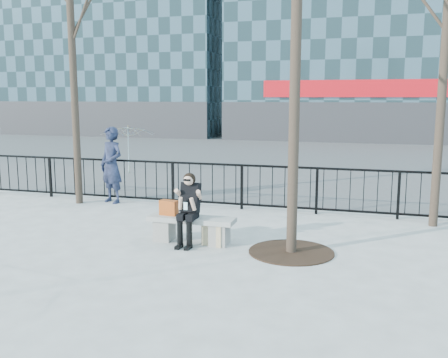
# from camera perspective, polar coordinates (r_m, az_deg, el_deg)

# --- Properties ---
(ground) EXTENTS (120.00, 120.00, 0.00)m
(ground) POSITION_cam_1_polar(r_m,az_deg,el_deg) (9.49, -3.72, -7.21)
(ground) COLOR gray
(ground) RESTS_ON ground
(street_surface) EXTENTS (60.00, 23.00, 0.01)m
(street_surface) POSITION_cam_1_polar(r_m,az_deg,el_deg) (23.89, 8.79, 2.75)
(street_surface) COLOR #474747
(street_surface) RESTS_ON ground
(railing) EXTENTS (14.00, 0.06, 1.10)m
(railing) POSITION_cam_1_polar(r_m,az_deg,el_deg) (12.15, 1.14, -0.84)
(railing) COLOR black
(railing) RESTS_ON ground
(tree_left) EXTENTS (2.80, 2.80, 6.50)m
(tree_left) POSITION_cam_1_polar(r_m,az_deg,el_deg) (13.33, -17.17, 18.28)
(tree_left) COLOR black
(tree_left) RESTS_ON ground
(tree_grate) EXTENTS (1.50, 1.50, 0.02)m
(tree_grate) POSITION_cam_1_polar(r_m,az_deg,el_deg) (8.94, 7.69, -8.25)
(tree_grate) COLOR black
(tree_grate) RESTS_ON ground
(bench_main) EXTENTS (1.65, 0.46, 0.49)m
(bench_main) POSITION_cam_1_polar(r_m,az_deg,el_deg) (9.41, -3.74, -5.46)
(bench_main) COLOR slate
(bench_main) RESTS_ON ground
(seated_woman) EXTENTS (0.50, 0.64, 1.34)m
(seated_woman) POSITION_cam_1_polar(r_m,az_deg,el_deg) (9.17, -4.11, -3.47)
(seated_woman) COLOR black
(seated_woman) RESTS_ON ground
(handbag) EXTENTS (0.36, 0.21, 0.28)m
(handbag) POSITION_cam_1_polar(r_m,az_deg,el_deg) (9.51, -6.32, -3.28)
(handbag) COLOR #AE4615
(handbag) RESTS_ON bench_main
(shopping_bag) EXTENTS (0.44, 0.24, 0.39)m
(shopping_bag) POSITION_cam_1_polar(r_m,az_deg,el_deg) (9.21, -1.26, -6.44)
(shopping_bag) COLOR #C6AD8C
(shopping_bag) RESTS_ON ground
(standing_man) EXTENTS (0.83, 0.69, 1.96)m
(standing_man) POSITION_cam_1_polar(r_m,az_deg,el_deg) (13.11, -12.73, 1.57)
(standing_man) COLOR black
(standing_man) RESTS_ON ground
(vendor_umbrella) EXTENTS (2.48, 2.50, 1.73)m
(vendor_umbrella) POSITION_cam_1_polar(r_m,az_deg,el_deg) (18.06, -10.86, 3.34)
(vendor_umbrella) COLOR gold
(vendor_umbrella) RESTS_ON ground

